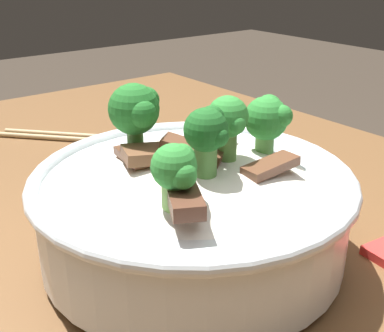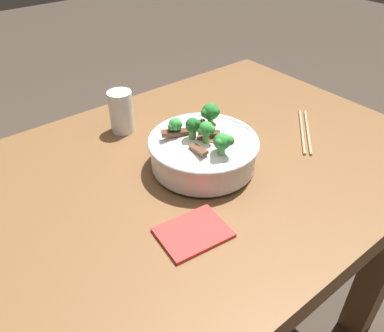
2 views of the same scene
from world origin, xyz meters
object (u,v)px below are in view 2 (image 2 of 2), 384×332
Objects in this scene: chopsticks_pair at (305,131)px; folded_napkin at (193,233)px; rice_bowl at (203,148)px; drinking_glass at (122,113)px.

folded_napkin is (0.48, 0.11, 0.00)m from chopsticks_pair.
rice_bowl reaches higher than folded_napkin.
chopsticks_pair is 1.39× the size of folded_napkin.
chopsticks_pair is 0.49m from folded_napkin.
chopsticks_pair is at bearing 140.18° from drinking_glass.
rice_bowl is at bearing -134.80° from folded_napkin.
chopsticks_pair is (-0.38, 0.32, -0.05)m from drinking_glass.
drinking_glass is 0.44m from folded_napkin.
folded_napkin is at bearing 77.50° from drinking_glass.
rice_bowl is 2.25× the size of drinking_glass.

